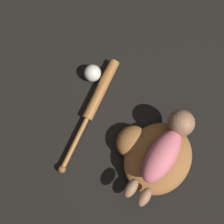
{
  "coord_description": "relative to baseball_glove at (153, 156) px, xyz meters",
  "views": [
    {
      "loc": [
        -0.21,
        -0.01,
        1.3
      ],
      "look_at": [
        -0.07,
        0.24,
        0.07
      ],
      "focal_mm": 50.0,
      "sensor_mm": 36.0,
      "label": 1
    }
  ],
  "objects": [
    {
      "name": "baseball_glove",
      "position": [
        0.0,
        0.0,
        0.0
      ],
      "size": [
        0.38,
        0.37,
        0.09
      ],
      "color": "#935B2D",
      "rests_on": "ground"
    },
    {
      "name": "baseball_bat",
      "position": [
        -0.08,
        0.32,
        -0.02
      ],
      "size": [
        0.45,
        0.33,
        0.05
      ],
      "color": "#9E602D",
      "rests_on": "ground"
    },
    {
      "name": "baseball",
      "position": [
        -0.04,
        0.43,
        -0.01
      ],
      "size": [
        0.07,
        0.07,
        0.07
      ],
      "color": "silver",
      "rests_on": "ground"
    },
    {
      "name": "ground_plane",
      "position": [
        0.01,
        -0.01,
        -0.05
      ],
      "size": [
        6.0,
        6.0,
        0.0
      ],
      "primitive_type": "plane",
      "color": "black"
    },
    {
      "name": "baby_figure",
      "position": [
        0.04,
        -0.0,
        0.09
      ],
      "size": [
        0.38,
        0.25,
        0.1
      ],
      "color": "#D16670",
      "rests_on": "baseball_glove"
    }
  ]
}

